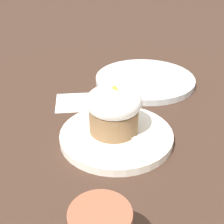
# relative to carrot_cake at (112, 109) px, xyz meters

# --- Properties ---
(ground_plane) EXTENTS (4.00, 4.00, 0.00)m
(ground_plane) POSITION_rel_carrot_cake_xyz_m (0.01, 0.00, -0.06)
(ground_plane) COLOR #3D281E
(dessert_plate) EXTENTS (0.22, 0.22, 0.02)m
(dessert_plate) POSITION_rel_carrot_cake_xyz_m (0.01, 0.00, -0.05)
(dessert_plate) COLOR white
(dessert_plate) RESTS_ON ground_plane
(carrot_cake) EXTENTS (0.10, 0.10, 0.10)m
(carrot_cake) POSITION_rel_carrot_cake_xyz_m (0.00, 0.00, 0.00)
(carrot_cake) COLOR olive
(carrot_cake) RESTS_ON dessert_plate
(spoon) EXTENTS (0.12, 0.05, 0.01)m
(spoon) POSITION_rel_carrot_cake_xyz_m (0.02, 0.02, -0.04)
(spoon) COLOR silver
(spoon) RESTS_ON dessert_plate
(side_plate) EXTENTS (0.26, 0.26, 0.02)m
(side_plate) POSITION_rel_carrot_cake_xyz_m (-0.17, 0.20, -0.06)
(side_plate) COLOR silver
(side_plate) RESTS_ON ground_plane
(paper_napkin) EXTENTS (0.12, 0.11, 0.00)m
(paper_napkin) POSITION_rel_carrot_cake_xyz_m (-0.17, -0.01, -0.06)
(paper_napkin) COLOR white
(paper_napkin) RESTS_ON ground_plane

